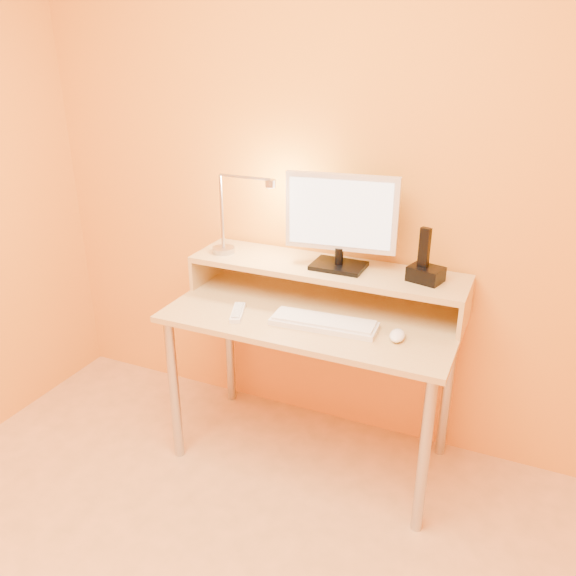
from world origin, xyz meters
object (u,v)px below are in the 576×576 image
at_px(mouse, 397,335).
at_px(keyboard, 324,324).
at_px(lamp_base, 224,250).
at_px(phone_dock, 426,274).
at_px(monitor_panel, 341,213).
at_px(remote_control, 238,313).

bearing_deg(mouse, keyboard, 175.22).
relative_size(lamp_base, mouse, 0.99).
bearing_deg(lamp_base, phone_dock, 1.90).
height_order(monitor_panel, remote_control, monitor_panel).
relative_size(phone_dock, keyboard, 0.31).
distance_m(lamp_base, phone_dock, 0.91).
bearing_deg(phone_dock, remote_control, -142.76).
height_order(monitor_panel, phone_dock, monitor_panel).
bearing_deg(phone_dock, lamp_base, -163.01).
distance_m(monitor_panel, mouse, 0.55).
distance_m(keyboard, mouse, 0.29).
xyz_separation_m(lamp_base, phone_dock, (0.91, 0.03, 0.02)).
distance_m(phone_dock, keyboard, 0.45).
bearing_deg(remote_control, monitor_panel, 21.02).
xyz_separation_m(lamp_base, mouse, (0.86, -0.20, -0.16)).
bearing_deg(lamp_base, mouse, -13.23).
bearing_deg(monitor_panel, remote_control, -145.60).
relative_size(monitor_panel, remote_control, 2.77).
height_order(monitor_panel, keyboard, monitor_panel).
relative_size(keyboard, remote_control, 2.52).
bearing_deg(phone_dock, monitor_panel, -166.47).
distance_m(phone_dock, mouse, 0.29).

